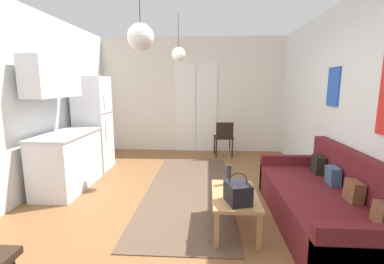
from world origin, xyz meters
name	(u,v)px	position (x,y,z in m)	size (l,w,h in m)	color
ground_plane	(176,217)	(0.00, 0.00, -0.05)	(4.95, 7.38, 0.10)	brown
wall_back	(192,96)	(0.00, 3.44, 1.36)	(4.55, 0.13, 2.74)	silver
wall_right	(368,107)	(2.22, -0.01, 1.37)	(0.12, 6.98, 2.74)	silver
area_rug	(189,189)	(0.11, 0.83, 0.01)	(1.28, 3.42, 0.01)	brown
couch	(327,204)	(1.78, -0.18, 0.27)	(0.94, 2.19, 0.86)	#5B191E
coffee_table	(234,198)	(0.71, -0.30, 0.36)	(0.50, 0.89, 0.42)	#B27F4C
bamboo_vase	(229,174)	(0.66, 0.01, 0.54)	(0.07, 0.07, 0.46)	#2D2D33
handbag	(238,192)	(0.72, -0.52, 0.52)	(0.29, 0.34, 0.33)	black
refrigerator	(93,124)	(-1.80, 1.82, 0.89)	(0.59, 0.60, 1.78)	white
kitchen_counter	(64,141)	(-1.82, 0.78, 0.76)	(0.61, 1.28, 2.03)	silver
accent_chair	(224,136)	(0.76, 2.82, 0.47)	(0.46, 0.44, 0.81)	black
pendant_lamp_near	(141,37)	(-0.23, -0.62, 2.06)	(0.25, 0.25, 0.80)	black
pendant_lamp_far	(179,54)	(-0.09, 1.33, 2.12)	(0.23, 0.23, 0.73)	black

